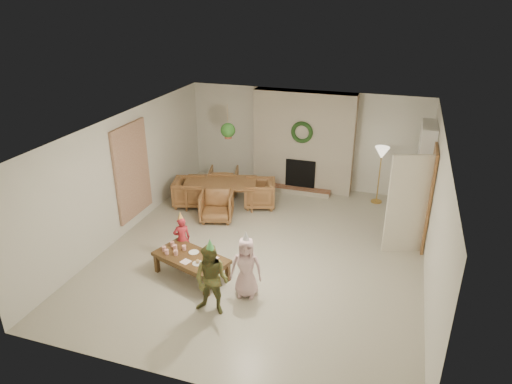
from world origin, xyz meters
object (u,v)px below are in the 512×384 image
at_px(dining_table, 221,194).
at_px(child_plaid, 212,280).
at_px(child_pink, 246,267).
at_px(dining_chair_far, 224,181).
at_px(dining_chair_left, 189,192).
at_px(child_red, 182,239).
at_px(dining_chair_near, 217,206).
at_px(coffee_table_top, 191,258).
at_px(dining_chair_right, 260,193).

distance_m(dining_table, child_plaid, 3.97).
bearing_deg(child_plaid, child_pink, 59.94).
bearing_deg(dining_table, dining_chair_far, 90.00).
xyz_separation_m(dining_chair_far, dining_chair_left, (-0.51, -0.91, 0.00)).
relative_size(dining_chair_far, child_pink, 0.67).
distance_m(dining_chair_far, child_red, 3.18).
xyz_separation_m(dining_table, child_plaid, (1.37, -3.71, 0.30)).
bearing_deg(child_red, dining_chair_far, -120.19).
distance_m(dining_chair_near, child_plaid, 3.23).
distance_m(coffee_table_top, child_plaid, 1.12).
xyz_separation_m(dining_chair_far, child_red, (0.41, -3.15, 0.11)).
xyz_separation_m(dining_chair_left, dining_chair_right, (1.60, 0.45, 0.00)).
height_order(dining_chair_near, coffee_table_top, dining_chair_near).
relative_size(child_red, child_plaid, 0.74).
bearing_deg(dining_chair_near, child_plaid, -84.26).
xyz_separation_m(coffee_table_top, child_red, (-0.41, 0.47, 0.06)).
bearing_deg(dining_chair_left, dining_chair_far, -45.00).
bearing_deg(dining_chair_far, child_red, 81.89).
height_order(dining_chair_left, child_plaid, child_plaid).
height_order(child_red, child_plaid, child_plaid).
bearing_deg(dining_chair_right, child_plaid, -8.67).
bearing_deg(dining_table, coffee_table_top, -93.47).
distance_m(dining_chair_right, coffee_table_top, 3.17).
bearing_deg(dining_table, child_plaid, -85.33).
height_order(dining_table, dining_chair_near, dining_chair_near).
bearing_deg(dining_chair_near, dining_chair_far, 90.00).
distance_m(dining_chair_far, child_pink, 4.30).
distance_m(dining_table, coffee_table_top, 2.98).
distance_m(coffee_table_top, child_red, 0.63).
bearing_deg(child_pink, dining_chair_left, 119.44).
bearing_deg(dining_chair_near, dining_table, 90.00).
relative_size(dining_table, dining_chair_left, 2.34).
height_order(coffee_table_top, child_pink, child_pink).
distance_m(dining_chair_left, child_red, 2.42).
relative_size(child_red, child_pink, 0.82).
distance_m(dining_table, dining_chair_right, 0.92).
distance_m(dining_chair_left, child_plaid, 4.09).
xyz_separation_m(dining_chair_left, coffee_table_top, (1.33, -2.71, 0.06)).
height_order(dining_chair_left, child_red, child_red).
bearing_deg(dining_chair_near, child_pink, -73.14).
height_order(dining_chair_right, child_red, child_red).
bearing_deg(dining_chair_near, coffee_table_top, -94.62).
relative_size(dining_chair_far, dining_chair_right, 1.00).
bearing_deg(child_red, dining_chair_right, -141.79).
bearing_deg(dining_table, dining_chair_right, -0.00).
height_order(dining_table, dining_chair_far, dining_chair_far).
bearing_deg(dining_chair_far, dining_chair_right, 141.34).
xyz_separation_m(dining_table, dining_chair_left, (-0.71, -0.20, 0.03)).
relative_size(dining_chair_near, dining_chair_left, 1.00).
bearing_deg(child_pink, child_red, 145.19).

